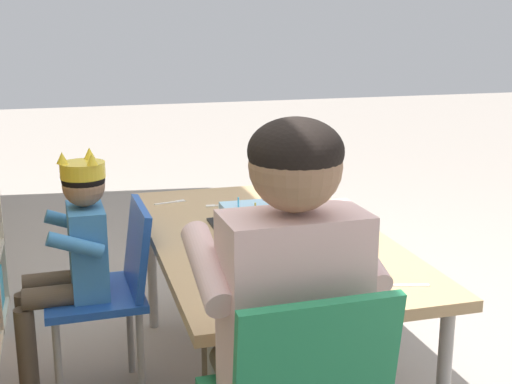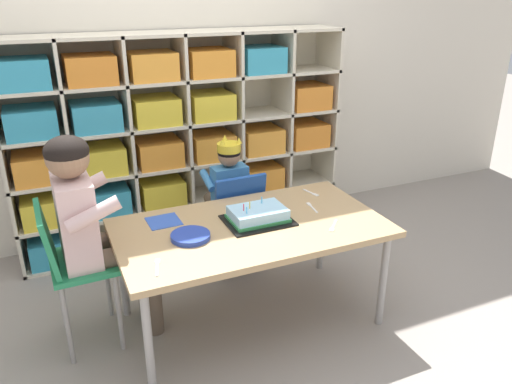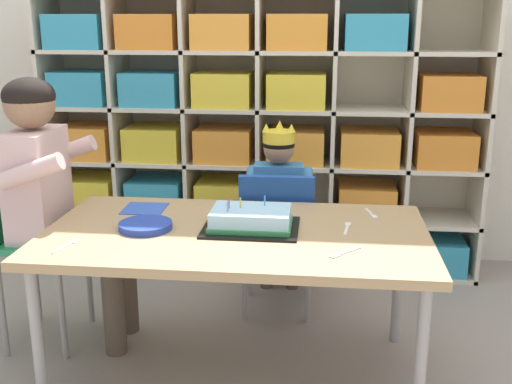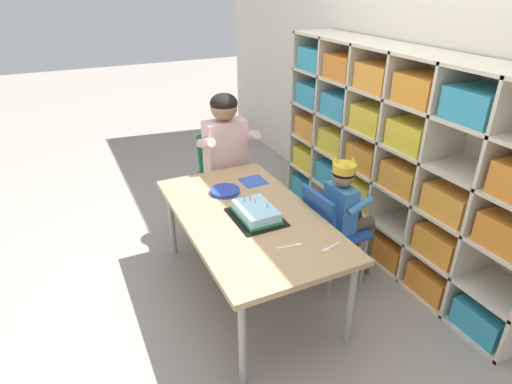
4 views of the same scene
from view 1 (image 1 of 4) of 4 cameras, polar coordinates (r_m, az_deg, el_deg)
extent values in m
cube|color=tan|center=(2.29, 0.94, -3.89)|extent=(1.33, 0.74, 0.03)
cylinder|color=#9E9993|center=(3.01, 3.28, -4.99)|extent=(0.04, 0.04, 0.53)
cylinder|color=#9E9993|center=(2.88, -8.51, -6.04)|extent=(0.04, 0.04, 0.53)
cube|color=#1E4CA8|center=(2.36, -13.12, -8.25)|extent=(0.34, 0.32, 0.03)
cube|color=#1E4CA8|center=(2.32, -9.70, -4.44)|extent=(0.31, 0.07, 0.28)
cylinder|color=gray|center=(2.56, -16.03, -11.25)|extent=(0.02, 0.02, 0.35)
cylinder|color=gray|center=(2.31, -15.80, -14.12)|extent=(0.02, 0.02, 0.35)
cylinder|color=gray|center=(2.57, -10.26, -10.77)|extent=(0.02, 0.02, 0.35)
cylinder|color=gray|center=(2.33, -9.36, -13.56)|extent=(0.02, 0.02, 0.35)
cube|color=#3D7FBC|center=(2.31, -13.59, -4.72)|extent=(0.21, 0.12, 0.29)
sphere|color=#997051|center=(2.25, -13.91, 0.51)|extent=(0.13, 0.13, 0.13)
ellipsoid|color=black|center=(2.24, -13.94, 1.01)|extent=(0.14, 0.14, 0.10)
cylinder|color=yellow|center=(2.24, -13.98, 1.76)|extent=(0.14, 0.14, 0.05)
cone|color=yellow|center=(2.23, -15.57, 2.71)|extent=(0.04, 0.04, 0.04)
cone|color=yellow|center=(2.28, -13.46, 3.12)|extent=(0.04, 0.04, 0.04)
cone|color=yellow|center=(2.18, -13.25, 2.61)|extent=(0.04, 0.04, 0.04)
cylinder|color=brown|center=(2.40, -16.05, -7.08)|extent=(0.08, 0.21, 0.07)
cylinder|color=brown|center=(2.29, -15.95, -8.19)|extent=(0.08, 0.21, 0.07)
cylinder|color=brown|center=(2.49, -18.16, -11.92)|extent=(0.06, 0.06, 0.37)
cylinder|color=brown|center=(2.38, -18.17, -13.23)|extent=(0.06, 0.06, 0.37)
cylinder|color=#3D7FBC|center=(2.41, -14.89, -2.40)|extent=(0.05, 0.17, 0.10)
cylinder|color=#3D7FBC|center=(2.17, -14.55, -4.23)|extent=(0.05, 0.17, 0.10)
cube|color=#238451|center=(1.40, 5.07, -14.04)|extent=(0.07, 0.34, 0.29)
cube|color=beige|center=(1.48, 3.08, -9.58)|extent=(0.17, 0.30, 0.42)
sphere|color=#997051|center=(1.39, 3.25, 2.19)|extent=(0.19, 0.19, 0.19)
ellipsoid|color=black|center=(1.38, 3.27, 3.34)|extent=(0.19, 0.19, 0.14)
cylinder|color=brown|center=(1.72, 4.11, -12.77)|extent=(0.30, 0.11, 0.10)
cylinder|color=brown|center=(1.67, -1.84, -13.63)|extent=(0.30, 0.11, 0.10)
cylinder|color=beige|center=(1.56, 8.23, -4.80)|extent=(0.25, 0.07, 0.14)
cylinder|color=beige|center=(1.46, -4.01, -6.15)|extent=(0.25, 0.07, 0.14)
cube|color=black|center=(2.32, -0.04, -3.10)|extent=(0.33, 0.26, 0.01)
cube|color=#9ED1EF|center=(2.31, -0.04, -2.25)|extent=(0.27, 0.19, 0.06)
cube|color=#338E4C|center=(2.31, -0.04, -2.82)|extent=(0.28, 0.20, 0.02)
cylinder|color=#EFCC4C|center=(2.26, -0.06, -1.33)|extent=(0.01, 0.01, 0.04)
cylinder|color=#4CB2E5|center=(2.32, -1.45, -0.86)|extent=(0.01, 0.01, 0.04)
cylinder|color=#4CB2E5|center=(2.23, 1.44, -1.48)|extent=(0.01, 0.01, 0.04)
cylinder|color=#E54C66|center=(2.22, 0.55, -1.56)|extent=(0.01, 0.01, 0.04)
cylinder|color=#233DA3|center=(2.00, 4.04, -5.80)|extent=(0.19, 0.19, 0.02)
cube|color=#3356B7|center=(1.88, -1.97, -7.48)|extent=(0.16, 0.16, 0.00)
cube|color=white|center=(1.91, 12.47, -7.45)|extent=(0.04, 0.10, 0.00)
cube|color=white|center=(1.89, 10.36, -7.52)|extent=(0.03, 0.04, 0.00)
cube|color=white|center=(2.67, -7.44, -0.90)|extent=(0.03, 0.09, 0.00)
cube|color=white|center=(2.70, -6.20, -0.73)|extent=(0.03, 0.04, 0.00)
cube|color=white|center=(2.62, -2.22, -1.08)|extent=(0.02, 0.10, 0.00)
cube|color=white|center=(2.62, -3.73, -1.13)|extent=(0.02, 0.04, 0.00)
cube|color=white|center=(2.68, 1.89, -0.74)|extent=(0.08, 0.08, 0.00)
cube|color=white|center=(2.65, 3.24, -0.93)|extent=(0.04, 0.04, 0.00)
camera|label=2|loc=(2.97, 52.71, 16.78)|focal=35.21mm
camera|label=3|loc=(3.55, 33.21, 12.19)|focal=43.47mm
camera|label=4|loc=(4.32, 5.07, 21.40)|focal=29.96mm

